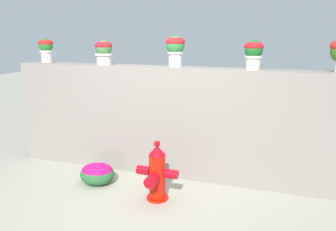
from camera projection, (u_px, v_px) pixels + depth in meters
ground_plane at (137, 213)px, 3.96m from camera, size 24.00×24.00×0.00m
stone_wall at (170, 122)px, 4.92m from camera, size 4.87×0.36×1.60m
potted_plant_0 at (46, 48)px, 5.35m from camera, size 0.23×0.23×0.38m
potted_plant_1 at (104, 51)px, 4.99m from camera, size 0.26×0.26×0.36m
potted_plant_2 at (175, 47)px, 4.68m from camera, size 0.27×0.27×0.43m
potted_plant_3 at (254, 52)px, 4.29m from camera, size 0.24×0.24×0.37m
fire_hydrant at (157, 174)px, 4.21m from camera, size 0.54×0.42×0.77m
flower_bush_left at (97, 173)px, 4.72m from camera, size 0.49×0.44×0.29m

